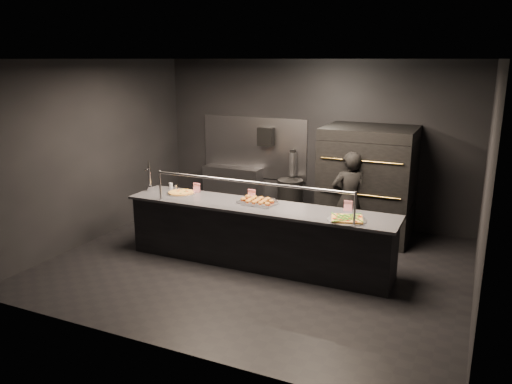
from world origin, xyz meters
TOP-DOWN VIEW (x-y plane):
  - room at (-0.02, 0.05)m, footprint 6.04×6.00m
  - service_counter at (0.00, -0.00)m, footprint 4.10×0.78m
  - pizza_oven at (1.20, 1.90)m, footprint 1.50×1.23m
  - prep_shelf at (-1.60, 2.32)m, footprint 1.20×0.35m
  - towel_dispenser at (-0.90, 2.39)m, footprint 0.30×0.20m
  - fire_extinguisher at (-0.35, 2.40)m, footprint 0.14×0.14m
  - beer_tap at (-1.95, 0.05)m, footprint 0.14×0.19m
  - round_pizza at (-1.39, 0.10)m, footprint 0.46×0.46m
  - slider_tray_a at (-0.10, 0.14)m, footprint 0.48×0.36m
  - slider_tray_b at (-0.00, 0.07)m, footprint 0.52×0.43m
  - square_pizza at (1.37, -0.15)m, footprint 0.52×0.52m
  - condiment_jar at (-1.67, 0.28)m, footprint 0.15×0.06m
  - tent_cards at (-0.05, 0.28)m, footprint 2.60×0.04m
  - trash_bin at (-0.29, 2.15)m, footprint 0.48×0.48m
  - worker at (1.05, 1.25)m, footprint 0.69×0.61m

SIDE VIEW (x-z plane):
  - trash_bin at x=-0.29m, z-range 0.00..0.80m
  - prep_shelf at x=-1.60m, z-range 0.00..0.90m
  - service_counter at x=0.00m, z-range -0.22..1.15m
  - worker at x=1.05m, z-range 0.00..1.60m
  - round_pizza at x=-1.39m, z-range 0.92..0.95m
  - square_pizza at x=1.37m, z-range 0.92..0.96m
  - slider_tray_b at x=0.00m, z-range 0.91..0.98m
  - slider_tray_a at x=-0.10m, z-range 0.91..0.99m
  - condiment_jar at x=-1.67m, z-range 0.92..1.02m
  - pizza_oven at x=1.20m, z-range 0.01..1.92m
  - tent_cards at x=-0.05m, z-range 0.92..1.07m
  - fire_extinguisher at x=-0.35m, z-range 0.81..1.31m
  - beer_tap at x=-1.95m, z-range 0.81..1.33m
  - room at x=-0.02m, z-range 0.00..3.00m
  - towel_dispenser at x=-0.90m, z-range 1.38..1.73m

